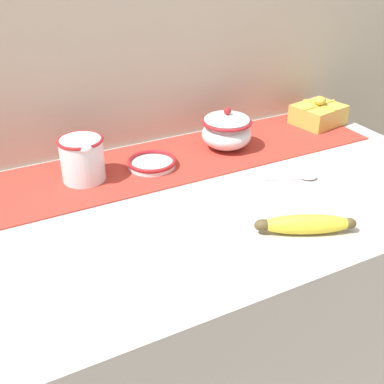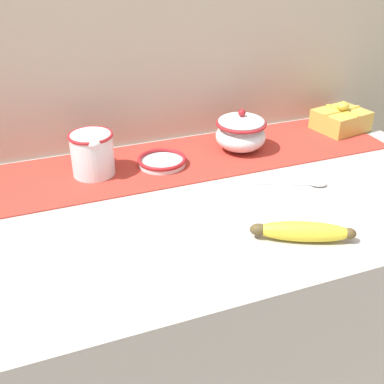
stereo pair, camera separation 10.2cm
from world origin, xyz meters
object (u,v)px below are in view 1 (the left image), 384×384
object	(u,v)px
small_dish	(152,163)
spoon	(304,178)
gift_box	(318,114)
banana	(305,224)
sugar_bowl	(227,130)
cream_pitcher	(82,157)

from	to	relation	value
small_dish	spoon	xyz separation A→B (m)	(0.30, -0.23, -0.01)
spoon	gift_box	world-z (taller)	gift_box
banana	gift_box	xyz separation A→B (m)	(0.42, 0.45, 0.01)
sugar_bowl	spoon	distance (m)	0.26
banana	spoon	world-z (taller)	banana
sugar_bowl	banana	size ratio (longest dim) A/B	0.69
small_dish	gift_box	world-z (taller)	gift_box
cream_pitcher	gift_box	xyz separation A→B (m)	(0.74, 0.02, -0.03)
cream_pitcher	small_dish	distance (m)	0.18
sugar_bowl	small_dish	size ratio (longest dim) A/B	1.08
small_dish	banana	size ratio (longest dim) A/B	0.64
sugar_bowl	banana	bearing A→B (deg)	-99.55
banana	gift_box	size ratio (longest dim) A/B	1.22
small_dish	gift_box	bearing A→B (deg)	3.77
banana	small_dish	bearing A→B (deg)	110.68
cream_pitcher	small_dish	bearing A→B (deg)	-4.59
cream_pitcher	sugar_bowl	size ratio (longest dim) A/B	0.94
sugar_bowl	small_dish	bearing A→B (deg)	-176.85
sugar_bowl	spoon	bearing A→B (deg)	-72.64
sugar_bowl	small_dish	world-z (taller)	sugar_bowl
spoon	gift_box	distance (m)	0.38
cream_pitcher	spoon	distance (m)	0.54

